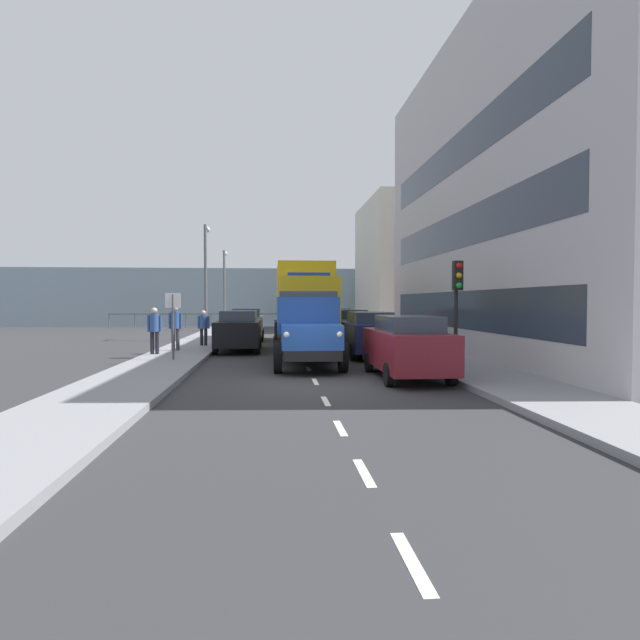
{
  "coord_description": "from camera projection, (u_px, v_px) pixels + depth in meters",
  "views": [
    {
      "loc": [
        1.12,
        13.79,
        2.1
      ],
      "look_at": [
        -0.64,
        -6.33,
        1.43
      ],
      "focal_mm": 30.62,
      "sensor_mm": 36.0,
      "label": 1
    }
  ],
  "objects": [
    {
      "name": "road_centreline_markings",
      "position": [
        300.0,
        353.0,
        22.3
      ],
      "size": [
        0.12,
        37.66,
        0.01
      ],
      "color": "silver",
      "rests_on": "ground_plane"
    },
    {
      "name": "car_navy_kerbside_1",
      "position": [
        369.0,
        333.0,
        20.82
      ],
      "size": [
        1.79,
        4.53,
        1.72
      ],
      "color": "navy",
      "rests_on": "ground_plane"
    },
    {
      "name": "lamp_post_far",
      "position": [
        224.0,
        281.0,
        39.73
      ],
      "size": [
        0.32,
        1.14,
        5.68
      ],
      "color": "#59595B",
      "rests_on": "sidewalk_right"
    },
    {
      "name": "sidewalk_left",
      "position": [
        404.0,
        348.0,
        24.07
      ],
      "size": [
        2.41,
        42.7,
        0.15
      ],
      "primitive_type": "cube",
      "color": "gray",
      "rests_on": "ground_plane"
    },
    {
      "name": "lorry_cargo_yellow",
      "position": [
        305.0,
        302.0,
        25.24
      ],
      "size": [
        2.58,
        8.2,
        3.87
      ],
      "color": "gold",
      "rests_on": "ground_plane"
    },
    {
      "name": "car_maroon_kerbside_near",
      "position": [
        407.0,
        346.0,
        14.91
      ],
      "size": [
        1.77,
        4.48,
        1.72
      ],
      "color": "maroon",
      "rests_on": "ground_plane"
    },
    {
      "name": "pedestrian_couple_b",
      "position": [
        154.0,
        327.0,
        20.3
      ],
      "size": [
        0.53,
        0.34,
        1.73
      ],
      "color": "black",
      "rests_on": "sidewalk_right"
    },
    {
      "name": "ground_plane",
      "position": [
        298.0,
        350.0,
        23.66
      ],
      "size": [
        80.0,
        80.0,
        0.0
      ],
      "primitive_type": "plane",
      "color": "#2D2D30"
    },
    {
      "name": "seawall_railing",
      "position": [
        286.0,
        316.0,
        44.29
      ],
      "size": [
        28.08,
        0.08,
        1.2
      ],
      "color": "#4C5156",
      "rests_on": "ground_plane"
    },
    {
      "name": "building_terrace",
      "position": [
        551.0,
        194.0,
        21.24
      ],
      "size": [
        7.7,
        20.94,
        12.64
      ],
      "color": "#B7B2B7",
      "rests_on": "ground_plane"
    },
    {
      "name": "car_black_oppositeside_0",
      "position": [
        239.0,
        330.0,
        23.16
      ],
      "size": [
        1.87,
        4.57,
        1.72
      ],
      "color": "black",
      "rests_on": "ground_plane"
    },
    {
      "name": "car_red_kerbside_3",
      "position": [
        336.0,
        323.0,
        31.68
      ],
      "size": [
        1.83,
        4.1,
        1.72
      ],
      "color": "#B21E1E",
      "rests_on": "ground_plane"
    },
    {
      "name": "pedestrian_in_dark_coat",
      "position": [
        175.0,
        324.0,
        21.86
      ],
      "size": [
        0.53,
        0.34,
        1.8
      ],
      "color": "#383342",
      "rests_on": "sidewalk_right"
    },
    {
      "name": "truck_vintage_blue",
      "position": [
        308.0,
        331.0,
        17.37
      ],
      "size": [
        2.17,
        5.64,
        2.43
      ],
      "color": "black",
      "rests_on": "ground_plane"
    },
    {
      "name": "pedestrian_couple_a",
      "position": [
        204.0,
        325.0,
        24.36
      ],
      "size": [
        0.53,
        0.34,
        1.57
      ],
      "color": "black",
      "rests_on": "sidewalk_right"
    },
    {
      "name": "sea_horizon",
      "position": [
        285.0,
        297.0,
        47.82
      ],
      "size": [
        80.0,
        0.8,
        5.0
      ],
      "primitive_type": "cube",
      "color": "gray",
      "rests_on": "ground_plane"
    },
    {
      "name": "sidewalk_right",
      "position": [
        188.0,
        349.0,
        23.25
      ],
      "size": [
        2.41,
        42.7,
        0.15
      ],
      "primitive_type": "cube",
      "color": "gray",
      "rests_on": "ground_plane"
    },
    {
      "name": "building_far_block",
      "position": [
        416.0,
        266.0,
        41.21
      ],
      "size": [
        7.69,
        10.96,
        9.58
      ],
      "color": "beige",
      "rests_on": "ground_plane"
    },
    {
      "name": "car_grey_oppositeside_1",
      "position": [
        246.0,
        324.0,
        29.98
      ],
      "size": [
        1.87,
        4.41,
        1.72
      ],
      "color": "slate",
      "rests_on": "ground_plane"
    },
    {
      "name": "car_teal_kerbside_2",
      "position": [
        349.0,
        327.0,
        26.2
      ],
      "size": [
        1.85,
        4.0,
        1.72
      ],
      "color": "#1E6670",
      "rests_on": "ground_plane"
    },
    {
      "name": "lamp_post_promenade",
      "position": [
        206.0,
        270.0,
        29.37
      ],
      "size": [
        0.32,
        1.14,
        6.09
      ],
      "color": "#59595B",
      "rests_on": "sidewalk_right"
    },
    {
      "name": "traffic_light_near",
      "position": [
        457.0,
        290.0,
        16.69
      ],
      "size": [
        0.28,
        0.41,
        3.2
      ],
      "color": "black",
      "rests_on": "sidewalk_left"
    },
    {
      "name": "street_sign",
      "position": [
        173.0,
        314.0,
        18.31
      ],
      "size": [
        0.5,
        0.07,
        2.25
      ],
      "color": "#4C4C4C",
      "rests_on": "sidewalk_right"
    }
  ]
}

